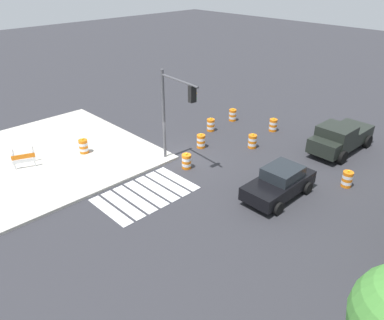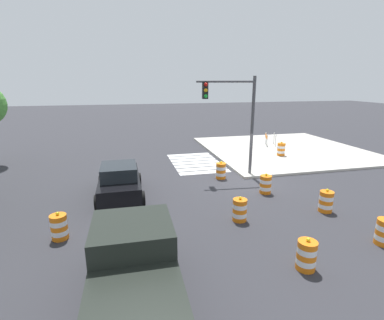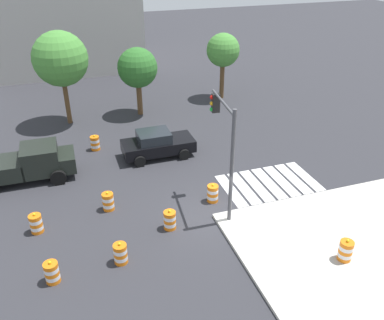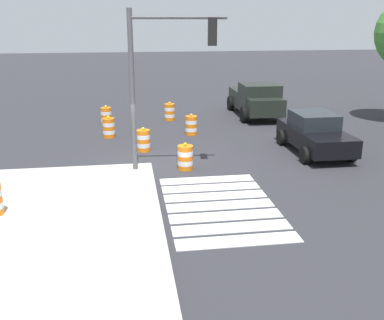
% 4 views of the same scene
% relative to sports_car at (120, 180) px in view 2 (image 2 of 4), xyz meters
% --- Properties ---
extents(ground_plane, '(120.00, 120.00, 0.00)m').
position_rel_sports_car_xyz_m(ground_plane, '(0.94, -6.80, -0.81)').
color(ground_plane, '#2D2D33').
extents(sidewalk_corner, '(12.00, 12.00, 0.15)m').
position_rel_sports_car_xyz_m(sidewalk_corner, '(6.94, -12.80, -0.74)').
color(sidewalk_corner, '#BCB7AD').
rests_on(sidewalk_corner, ground).
extents(crosswalk_stripes, '(5.10, 3.20, 0.02)m').
position_rel_sports_car_xyz_m(crosswalk_stripes, '(4.94, -5.00, -0.80)').
color(crosswalk_stripes, silver).
rests_on(crosswalk_stripes, ground).
extents(sports_car, '(4.30, 2.14, 1.63)m').
position_rel_sports_car_xyz_m(sports_car, '(0.00, 0.00, 0.00)').
color(sports_car, black).
rests_on(sports_car, ground).
extents(pickup_truck, '(5.19, 2.42, 1.92)m').
position_rel_sports_car_xyz_m(pickup_truck, '(-7.20, -0.38, 0.16)').
color(pickup_truck, black).
rests_on(pickup_truck, ground).
extents(traffic_barrel_near_corner, '(0.56, 0.56, 1.02)m').
position_rel_sports_car_xyz_m(traffic_barrel_near_corner, '(-6.98, -5.30, -0.36)').
color(traffic_barrel_near_corner, orange).
rests_on(traffic_barrel_near_corner, ground).
extents(traffic_barrel_crosswalk_end, '(0.56, 0.56, 1.02)m').
position_rel_sports_car_xyz_m(traffic_barrel_crosswalk_end, '(1.43, -5.57, -0.36)').
color(traffic_barrel_crosswalk_end, orange).
rests_on(traffic_barrel_crosswalk_end, ground).
extents(traffic_barrel_median_near, '(0.56, 0.56, 1.02)m').
position_rel_sports_car_xyz_m(traffic_barrel_median_near, '(-3.48, 2.05, -0.36)').
color(traffic_barrel_median_near, orange).
rests_on(traffic_barrel_median_near, ground).
extents(traffic_barrel_median_far, '(0.56, 0.56, 1.02)m').
position_rel_sports_car_xyz_m(traffic_barrel_median_far, '(-3.73, -8.47, -0.36)').
color(traffic_barrel_median_far, orange).
rests_on(traffic_barrel_median_far, ground).
extents(traffic_barrel_lane_center, '(0.56, 0.56, 1.02)m').
position_rel_sports_car_xyz_m(traffic_barrel_lane_center, '(-3.66, -4.60, -0.36)').
color(traffic_barrel_lane_center, orange).
rests_on(traffic_barrel_lane_center, ground).
extents(traffic_barrel_opposite_curb, '(0.56, 0.56, 1.02)m').
position_rel_sports_car_xyz_m(traffic_barrel_opposite_curb, '(-1.22, -6.98, -0.36)').
color(traffic_barrel_opposite_curb, orange).
rests_on(traffic_barrel_opposite_curb, ground).
extents(traffic_barrel_on_sidewalk, '(0.56, 0.56, 1.02)m').
position_rel_sports_car_xyz_m(traffic_barrel_on_sidewalk, '(4.93, -11.39, -0.21)').
color(traffic_barrel_on_sidewalk, orange).
rests_on(traffic_barrel_on_sidewalk, sidewalk_corner).
extents(construction_barricade, '(1.43, 1.18, 1.00)m').
position_rel_sports_car_xyz_m(construction_barricade, '(8.40, -12.17, -0.09)').
color(construction_barricade, silver).
rests_on(construction_barricade, sidewalk_corner).
extents(traffic_light_pole, '(0.54, 3.28, 5.50)m').
position_rel_sports_car_xyz_m(traffic_light_pole, '(1.64, -6.26, 3.10)').
color(traffic_light_pole, '#4C4C51').
rests_on(traffic_light_pole, sidewalk_corner).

